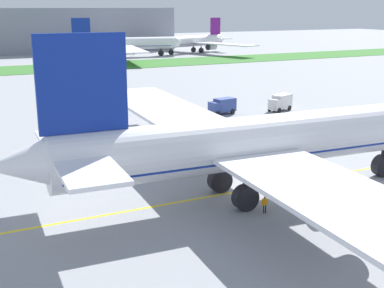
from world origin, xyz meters
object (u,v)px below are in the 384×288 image
ground_crew_marshaller_front (265,203)px  service_truck_catering_van (280,102)px  airliner_foreground (256,143)px  service_truck_baggage_loader (222,106)px  parked_airliner_far_left (122,44)px  parked_airliner_far_centre (194,41)px

ground_crew_marshaller_front → service_truck_catering_van: bearing=53.0°
airliner_foreground → service_truck_catering_van: size_ratio=14.87×
service_truck_baggage_loader → service_truck_catering_van: bearing=-10.1°
parked_airliner_far_left → service_truck_catering_van: bearing=-93.6°
ground_crew_marshaller_front → parked_airliner_far_left: (36.61, 150.88, 3.92)m
ground_crew_marshaller_front → service_truck_catering_van: size_ratio=0.31×
airliner_foreground → ground_crew_marshaller_front: size_ratio=48.12×
service_truck_baggage_loader → parked_airliner_far_left: 111.14m
ground_crew_marshaller_front → service_truck_baggage_loader: size_ratio=0.32×
parked_airliner_far_centre → parked_airliner_far_left: bearing=-172.2°
airliner_foreground → service_truck_baggage_loader: bearing=65.4°
service_truck_catering_van → parked_airliner_far_centre: 122.54m
service_truck_catering_van → parked_airliner_far_left: parked_airliner_far_left is taller
parked_airliner_far_left → airliner_foreground: bearing=-103.4°
parked_airliner_far_centre → service_truck_baggage_loader: bearing=-113.8°
parked_airliner_far_left → parked_airliner_far_centre: (32.30, 4.45, -0.19)m
service_truck_baggage_loader → parked_airliner_far_centre: 124.72m
ground_crew_marshaller_front → parked_airliner_far_centre: bearing=66.1°
service_truck_catering_van → parked_airliner_far_centre: (39.29, 116.03, 3.14)m
ground_crew_marshaller_front → parked_airliner_far_left: parked_airliner_far_left is taller
parked_airliner_far_left → service_truck_baggage_loader: bearing=-99.3°
service_truck_catering_van → parked_airliner_far_left: 111.85m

